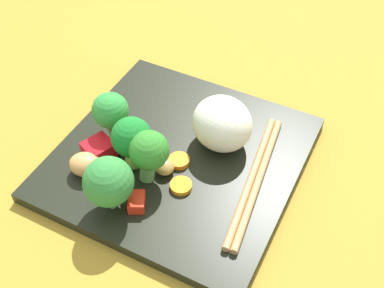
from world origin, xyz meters
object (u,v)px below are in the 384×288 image
Objects in this scene: rice_mound at (222,123)px; broccoli_floret_0 at (132,139)px; carrot_slice_0 at (181,186)px; chopstick_pair at (255,179)px; square_plate at (179,158)px.

rice_mound is 11.22cm from broccoli_floret_0.
carrot_slice_0 is at bearing 176.67° from broccoli_floret_0.
chopstick_pair is at bearing -161.13° from broccoli_floret_0.
rice_mound is (-3.52, -4.45, 4.01)cm from square_plate.
broccoli_floret_0 is at bearing -3.33° from carrot_slice_0.
carrot_slice_0 is at bearing 86.01° from rice_mound.
chopstick_pair is (-9.91, -0.81, 1.17)cm from square_plate.
chopstick_pair is at bearing 150.32° from rice_mound.
rice_mound is 0.38× the size of chopstick_pair.
broccoli_floret_0 is 0.35× the size of chopstick_pair.
square_plate is 4.05× the size of broccoli_floret_0.
square_plate is at bearing 84.44° from chopstick_pair.
square_plate is 10.01cm from chopstick_pair.
square_plate is 6.95cm from rice_mound.
rice_mound is 2.99× the size of carrot_slice_0.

